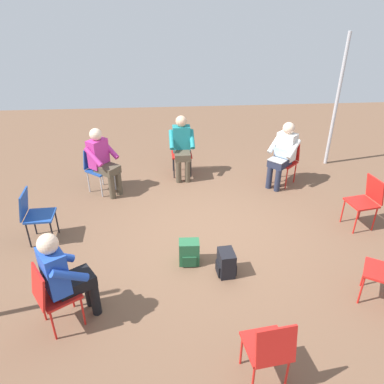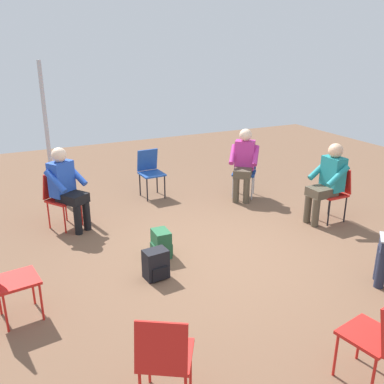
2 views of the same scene
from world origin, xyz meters
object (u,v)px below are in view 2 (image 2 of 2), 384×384
Objects in this scene: backpack_near_laptop_user at (156,266)px; chair_south at (150,170)px; chair_southeast at (60,195)px; person_in_magenta at (244,161)px; chair_north at (379,334)px; chair_southwest at (245,169)px; chair_west at (335,190)px; backpack_by_empty_chair at (161,245)px; chair_northeast at (164,355)px; person_in_teal at (328,179)px; chair_east at (8,277)px; person_in_blue at (66,185)px.

chair_south is at bearing -109.54° from backpack_near_laptop_user.
chair_southeast is 3.16m from person_in_magenta.
chair_south is at bearing 79.67° from chair_north.
chair_west is at bearing 150.62° from chair_southwest.
chair_southeast is 2.20m from backpack_near_laptop_user.
backpack_by_empty_chair is (-1.00, 1.57, -0.34)m from chair_southeast.
chair_southwest is at bearing 146.89° from chair_southeast.
chair_southwest is at bearing 82.25° from chair_northeast.
backpack_near_laptop_user is at bearing 97.17° from person_in_teal.
person_in_magenta reaches higher than chair_east.
person_in_magenta is 3.44× the size of backpack_by_empty_chair.
chair_east is 2.27m from person_in_blue.
person_in_magenta is at bearing -141.90° from backpack_near_laptop_user.
person_in_blue is (1.61, 0.81, 0.20)m from chair_south.
chair_west is at bearing 155.70° from person_in_magenta.
chair_south is 1.00× the size of chair_east.
chair_west is 3.21m from backpack_near_laptop_user.
chair_south reaches higher than backpack_near_laptop_user.
person_in_blue is at bearing 66.84° from person_in_teal.
chair_east is at bearing 32.15° from person_in_blue.
person_in_magenta is at bearing 109.17° from chair_east.
chair_west is 3.54m from chair_north.
person_in_magenta and person_in_blue have the same top height.
backpack_by_empty_chair is at bearing 100.64° from chair_east.
person_in_blue is (3.80, -1.47, 0.20)m from chair_west.
person_in_teal is at bearing 129.22° from chair_south.
backpack_near_laptop_user is at bearing 87.22° from chair_east.
chair_north is at bearing 112.61° from backpack_near_laptop_user.
chair_east is at bearing 4.90° from backpack_near_laptop_user.
chair_northeast is 1.00× the size of chair_east.
person_in_teal is (-2.03, 2.29, 0.20)m from chair_south.
chair_southwest reaches higher than backpack_by_empty_chair.
chair_southwest is at bearing 15.30° from person_in_teal.
chair_southeast is at bearing -70.39° from backpack_near_laptop_user.
chair_east is at bearing 18.32° from backpack_by_empty_chair.
person_in_blue reaches higher than chair_southeast.
person_in_magenta is at bearing 90.00° from chair_southwest.
backpack_by_empty_chair is at bearing 93.67° from chair_north.
chair_west is 1.00× the size of chair_southwest.
chair_north is at bearing 104.18° from backpack_by_empty_chair.
chair_west is 0.69× the size of person_in_blue.
backpack_by_empty_chair is at bearing -118.88° from backpack_near_laptop_user.
chair_southeast is (1.71, -4.41, 0.00)m from chair_north.
person_in_magenta is 1.58m from person_in_teal.
chair_north is 1.00× the size of chair_east.
chair_west is at bearing -172.16° from backpack_near_laptop_user.
chair_north is at bearing 143.13° from person_in_teal.
chair_northeast is 0.69× the size of person_in_magenta.
chair_southwest is 3.26m from backpack_near_laptop_user.
chair_west is (-3.81, -2.27, 0.00)m from chair_northeast.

